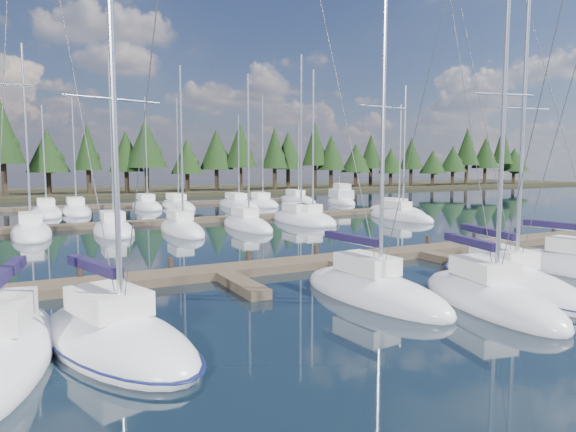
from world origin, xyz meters
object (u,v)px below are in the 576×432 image
front_sailboat_3 (489,298)px  motor_yacht_right (341,200)px  front_sailboat_2 (372,291)px  front_sailboat_4 (508,282)px  main_dock (332,263)px  front_sailboat_1 (115,339)px

front_sailboat_3 → motor_yacht_right: size_ratio=1.54×
front_sailboat_2 → front_sailboat_3: 4.31m
front_sailboat_2 → front_sailboat_4: (6.16, -1.31, -0.01)m
motor_yacht_right → main_dock: bearing=-124.0°
front_sailboat_1 → front_sailboat_3: bearing=-7.8°
front_sailboat_1 → front_sailboat_3: (13.16, -1.80, 0.02)m
main_dock → front_sailboat_4: front_sailboat_4 is taller
front_sailboat_2 → motor_yacht_right: size_ratio=1.48×
front_sailboat_1 → motor_yacht_right: bearing=49.8°
front_sailboat_1 → front_sailboat_4: bearing=-1.1°
motor_yacht_right → front_sailboat_3: bearing=-117.1°
main_dock → front_sailboat_2: size_ratio=3.27×
front_sailboat_1 → motor_yacht_right: (35.67, 42.28, 0.20)m
front_sailboat_2 → front_sailboat_4: 6.29m
front_sailboat_3 → front_sailboat_2: bearing=139.2°
main_dock → front_sailboat_2: front_sailboat_2 is taller
front_sailboat_2 → motor_yacht_right: (25.78, 41.27, 0.19)m
main_dock → front_sailboat_1: (-11.91, -7.11, 0.07)m
main_dock → front_sailboat_1: 13.87m
front_sailboat_1 → front_sailboat_2: size_ratio=0.95×
front_sailboat_1 → front_sailboat_3: front_sailboat_3 is taller
front_sailboat_3 → main_dock: bearing=98.0°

